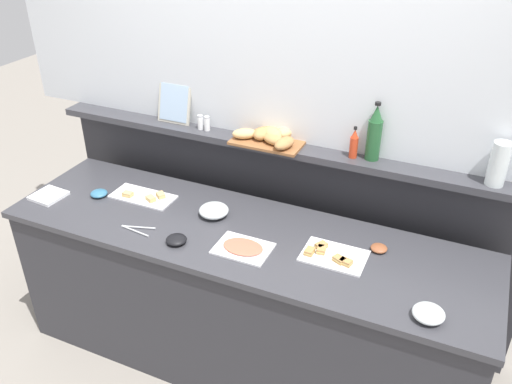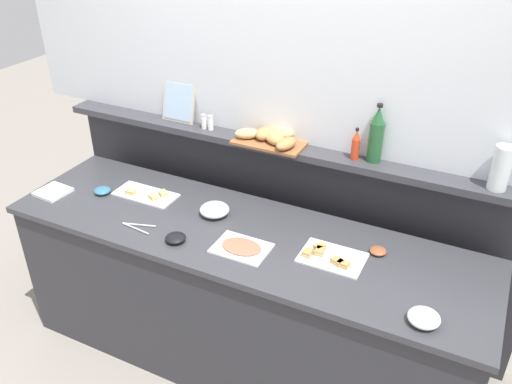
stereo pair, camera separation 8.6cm
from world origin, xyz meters
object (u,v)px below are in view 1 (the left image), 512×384
at_px(napkin_stack, 49,196).
at_px(bread_basket, 270,137).
at_px(glass_bowl_medium, 214,211).
at_px(pepper_shaker, 207,123).
at_px(water_carafe, 499,164).
at_px(sandwich_platter_rear, 332,255).
at_px(framed_picture, 174,103).
at_px(serving_tongs, 136,229).
at_px(condiment_bowl_red, 176,240).
at_px(sandwich_platter_side, 144,196).
at_px(hot_sauce_bottle, 354,144).
at_px(condiment_bowl_teal, 379,248).
at_px(cold_cuts_platter, 243,248).
at_px(glass_bowl_large, 428,314).
at_px(wine_bottle_green, 374,134).
at_px(salt_shaker, 200,122).
at_px(condiment_bowl_cream, 99,193).

relative_size(napkin_stack, bread_basket, 0.41).
bearing_deg(glass_bowl_medium, pepper_shaker, 121.67).
bearing_deg(water_carafe, sandwich_platter_rear, -143.89).
bearing_deg(framed_picture, serving_tongs, -76.87).
height_order(glass_bowl_medium, condiment_bowl_red, glass_bowl_medium).
height_order(sandwich_platter_side, hot_sauce_bottle, hot_sauce_bottle).
bearing_deg(condiment_bowl_teal, framed_picture, 165.06).
bearing_deg(glass_bowl_medium, cold_cuts_platter, -37.73).
bearing_deg(condiment_bowl_red, hot_sauce_bottle, 44.53).
relative_size(glass_bowl_large, serving_tongs, 0.73).
bearing_deg(condiment_bowl_red, pepper_shaker, 104.79).
height_order(condiment_bowl_red, bread_basket, bread_basket).
bearing_deg(condiment_bowl_red, wine_bottle_green, 41.80).
relative_size(sandwich_platter_side, water_carafe, 1.69).
bearing_deg(water_carafe, sandwich_platter_side, -168.18).
height_order(serving_tongs, salt_shaker, salt_shaker).
relative_size(bread_basket, water_carafe, 1.87).
xyz_separation_m(wine_bottle_green, bread_basket, (-0.57, -0.03, -0.11)).
bearing_deg(sandwich_platter_side, water_carafe, 11.82).
bearing_deg(glass_bowl_large, condiment_bowl_teal, 127.37).
distance_m(wine_bottle_green, salt_shaker, 1.02).
distance_m(bread_basket, framed_picture, 0.65).
bearing_deg(napkin_stack, condiment_bowl_red, -5.24).
distance_m(condiment_bowl_teal, pepper_shaker, 1.23).
bearing_deg(napkin_stack, bread_basket, 27.50).
relative_size(condiment_bowl_cream, bread_basket, 0.24).
xyz_separation_m(glass_bowl_large, condiment_bowl_teal, (-0.30, 0.39, -0.01)).
height_order(condiment_bowl_cream, framed_picture, framed_picture).
xyz_separation_m(condiment_bowl_cream, pepper_shaker, (0.48, 0.47, 0.34)).
relative_size(glass_bowl_medium, salt_shaker, 1.88).
xyz_separation_m(condiment_bowl_cream, bread_basket, (0.88, 0.46, 0.33)).
bearing_deg(napkin_stack, framed_picture, 52.06).
bearing_deg(napkin_stack, water_carafe, 14.47).
xyz_separation_m(sandwich_platter_rear, water_carafe, (0.65, 0.47, 0.41)).
xyz_separation_m(wine_bottle_green, water_carafe, (0.61, -0.03, -0.03)).
bearing_deg(salt_shaker, sandwich_platter_rear, -25.69).
bearing_deg(serving_tongs, framed_picture, 103.13).
height_order(serving_tongs, framed_picture, framed_picture).
bearing_deg(condiment_bowl_cream, wine_bottle_green, 18.87).
distance_m(hot_sauce_bottle, water_carafe, 0.70).
bearing_deg(napkin_stack, salt_shaker, 40.83).
distance_m(condiment_bowl_teal, serving_tongs, 1.25).
bearing_deg(water_carafe, glass_bowl_large, -102.11).
xyz_separation_m(condiment_bowl_red, salt_shaker, (-0.22, 0.68, 0.34)).
height_order(cold_cuts_platter, napkin_stack, cold_cuts_platter).
height_order(condiment_bowl_red, hot_sauce_bottle, hot_sauce_bottle).
bearing_deg(condiment_bowl_teal, condiment_bowl_red, -159.57).
relative_size(sandwich_platter_side, salt_shaker, 4.29).
xyz_separation_m(sandwich_platter_rear, salt_shaker, (-0.98, 0.47, 0.35)).
relative_size(condiment_bowl_red, serving_tongs, 0.57).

